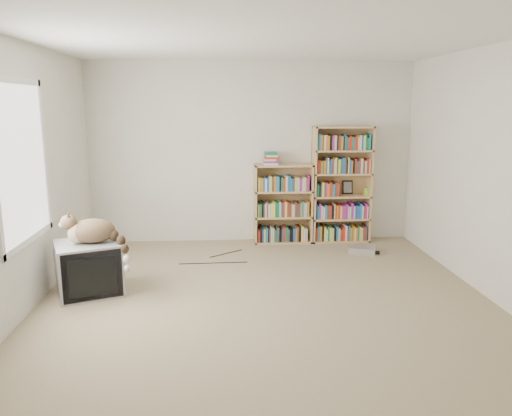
{
  "coord_description": "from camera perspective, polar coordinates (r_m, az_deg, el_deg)",
  "views": [
    {
      "loc": [
        -0.42,
        -4.48,
        1.92
      ],
      "look_at": [
        -0.04,
        1.0,
        0.78
      ],
      "focal_mm": 35.0,
      "sensor_mm": 36.0,
      "label": 1
    }
  ],
  "objects": [
    {
      "name": "floor",
      "position": [
        4.89,
        1.33,
        -11.38
      ],
      "size": [
        4.5,
        5.0,
        0.01
      ],
      "primitive_type": "cube",
      "color": "tan",
      "rests_on": "ground"
    },
    {
      "name": "wall_back",
      "position": [
        7.02,
        -0.49,
        6.29
      ],
      "size": [
        4.5,
        0.02,
        2.5
      ],
      "primitive_type": "cube",
      "color": "silver",
      "rests_on": "floor"
    },
    {
      "name": "wall_front",
      "position": [
        2.13,
        7.69,
        -6.76
      ],
      "size": [
        4.5,
        0.02,
        2.5
      ],
      "primitive_type": "cube",
      "color": "silver",
      "rests_on": "floor"
    },
    {
      "name": "wall_left",
      "position": [
        4.88,
        -25.94,
        2.67
      ],
      "size": [
        0.02,
        5.0,
        2.5
      ],
      "primitive_type": "cube",
      "color": "silver",
      "rests_on": "floor"
    },
    {
      "name": "wall_right",
      "position": [
        5.25,
        26.69,
        3.17
      ],
      "size": [
        0.02,
        5.0,
        2.5
      ],
      "primitive_type": "cube",
      "color": "silver",
      "rests_on": "floor"
    },
    {
      "name": "ceiling",
      "position": [
        4.53,
        1.49,
        19.1
      ],
      "size": [
        4.5,
        5.0,
        0.02
      ],
      "primitive_type": "cube",
      "color": "white",
      "rests_on": "wall_back"
    },
    {
      "name": "window",
      "position": [
        5.04,
        -25.14,
        4.72
      ],
      "size": [
        0.02,
        1.22,
        1.52
      ],
      "primitive_type": "cube",
      "color": "white",
      "rests_on": "wall_left"
    },
    {
      "name": "crt_tv",
      "position": [
        5.45,
        -18.56,
        -6.52
      ],
      "size": [
        0.78,
        0.75,
        0.54
      ],
      "rotation": [
        0.0,
        0.0,
        0.37
      ],
      "color": "gray",
      "rests_on": "floor"
    },
    {
      "name": "cat",
      "position": [
        5.29,
        -17.71,
        -2.91
      ],
      "size": [
        0.73,
        0.48,
        0.54
      ],
      "rotation": [
        0.0,
        0.0,
        0.22
      ],
      "color": "#342715",
      "rests_on": "crt_tv"
    },
    {
      "name": "bookcase_tall",
      "position": [
        7.13,
        9.71,
        2.39
      ],
      "size": [
        0.81,
        0.3,
        1.63
      ],
      "color": "tan",
      "rests_on": "floor"
    },
    {
      "name": "bookcase_short",
      "position": [
        7.03,
        3.1,
        0.17
      ],
      "size": [
        0.81,
        0.3,
        1.11
      ],
      "color": "tan",
      "rests_on": "floor"
    },
    {
      "name": "book_stack",
      "position": [
        6.89,
        1.74,
        5.69
      ],
      "size": [
        0.2,
        0.26,
        0.17
      ],
      "primitive_type": "cube",
      "color": "red",
      "rests_on": "bookcase_short"
    },
    {
      "name": "green_mug",
      "position": [
        7.22,
        12.55,
        1.88
      ],
      "size": [
        0.09,
        0.09,
        0.1
      ],
      "primitive_type": "cylinder",
      "color": "#83BB35",
      "rests_on": "bookcase_tall"
    },
    {
      "name": "framed_print",
      "position": [
        7.24,
        10.4,
        2.36
      ],
      "size": [
        0.14,
        0.05,
        0.19
      ],
      "primitive_type": "cube",
      "rotation": [
        -0.17,
        0.0,
        0.0
      ],
      "color": "black",
      "rests_on": "bookcase_tall"
    },
    {
      "name": "dvd_player",
      "position": [
        6.76,
        12.08,
        -4.66
      ],
      "size": [
        0.4,
        0.35,
        0.08
      ],
      "primitive_type": "cube",
      "rotation": [
        0.0,
        0.0,
        -0.37
      ],
      "color": "silver",
      "rests_on": "floor"
    },
    {
      "name": "wall_outlet",
      "position": [
        5.87,
        -21.89,
        -4.93
      ],
      "size": [
        0.01,
        0.08,
        0.13
      ],
      "primitive_type": "cube",
      "color": "silver",
      "rests_on": "wall_left"
    },
    {
      "name": "floor_cables",
      "position": [
        6.42,
        -2.57,
        -5.62
      ],
      "size": [
        1.2,
        0.7,
        0.01
      ],
      "primitive_type": null,
      "color": "black",
      "rests_on": "floor"
    }
  ]
}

